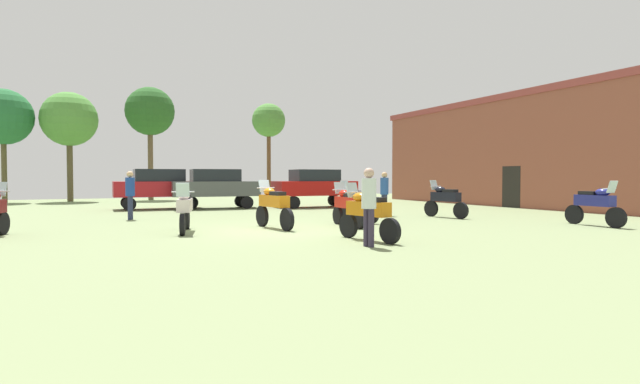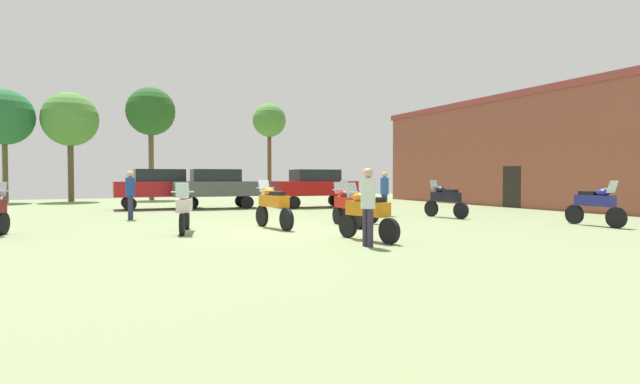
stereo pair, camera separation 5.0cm
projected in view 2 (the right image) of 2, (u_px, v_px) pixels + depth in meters
ground_plane at (273, 230)px, 14.71m from camera, size 44.00×52.00×0.02m
brick_building at (537, 152)px, 27.50m from camera, size 6.12×20.58×6.11m
motorcycle_2 at (595, 204)px, 15.77m from camera, size 0.62×2.15×1.49m
motorcycle_4 at (347, 205)px, 15.68m from camera, size 0.62×2.20×1.44m
motorcycle_5 at (445, 199)px, 19.10m from camera, size 0.69×2.10×1.48m
motorcycle_6 at (356, 202)px, 17.17m from camera, size 0.75×2.09×1.48m
motorcycle_7 at (184, 208)px, 14.01m from camera, size 0.79×2.20×1.45m
motorcycle_8 at (367, 212)px, 12.17m from camera, size 0.71×2.15×1.46m
motorcycle_9 at (273, 205)px, 15.05m from camera, size 0.66×2.28×1.51m
car_1 at (216, 186)px, 24.63m from camera, size 4.41×2.08×2.00m
car_2 at (315, 185)px, 25.69m from camera, size 4.35×1.92×2.00m
car_3 at (160, 186)px, 24.31m from camera, size 4.32×1.85×2.00m
person_1 at (368, 200)px, 11.08m from camera, size 0.39×0.39×1.82m
person_2 at (384, 190)px, 20.03m from camera, size 0.37×0.37×1.82m
person_3 at (130, 191)px, 18.21m from camera, size 0.44×0.44×1.83m
tree_1 at (269, 122)px, 36.14m from camera, size 2.49×2.49×7.10m
tree_3 at (151, 112)px, 34.19m from camera, size 3.39×3.39×7.96m
tree_4 at (70, 120)px, 31.80m from camera, size 3.53×3.53×7.18m
tree_5 at (4, 117)px, 30.29m from camera, size 3.49×3.49×7.13m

